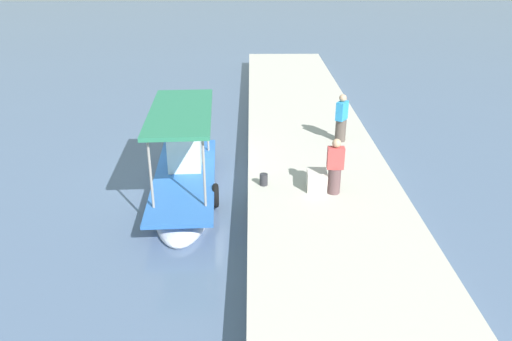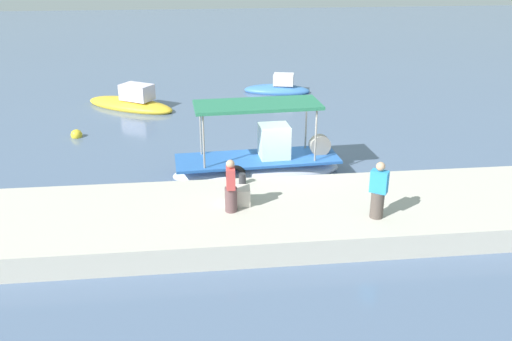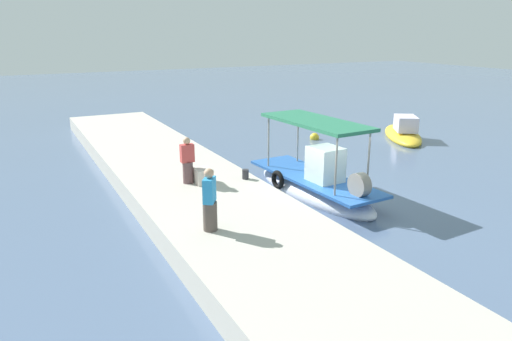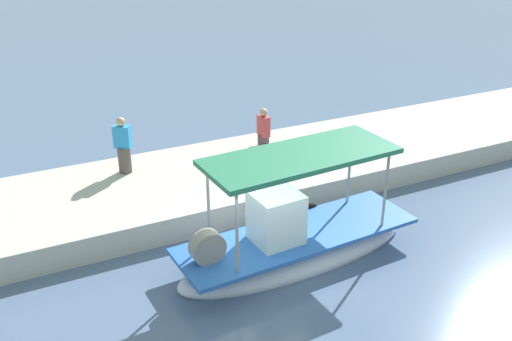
{
  "view_description": "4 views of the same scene",
  "coord_description": "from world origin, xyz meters",
  "px_view_note": "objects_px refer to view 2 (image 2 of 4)",
  "views": [
    {
      "loc": [
        -15.13,
        -2.22,
        7.23
      ],
      "look_at": [
        -1.3,
        -2.36,
        1.01
      ],
      "focal_mm": 35.2,
      "sensor_mm": 36.0,
      "label": 1
    },
    {
      "loc": [
        -3.15,
        -19.14,
        8.08
      ],
      "look_at": [
        -1.3,
        -2.79,
        1.27
      ],
      "focal_mm": 38.08,
      "sensor_mm": 36.0,
      "label": 2
    },
    {
      "loc": [
        13.03,
        -9.83,
        5.93
      ],
      "look_at": [
        -1.38,
        -2.34,
        1.11
      ],
      "focal_mm": 33.41,
      "sensor_mm": 36.0,
      "label": 3
    },
    {
      "loc": [
        5.22,
        10.05,
        7.88
      ],
      "look_at": [
        -1.22,
        -3.01,
        1.15
      ],
      "focal_mm": 39.52,
      "sensor_mm": 36.0,
      "label": 4
    }
  ],
  "objects_px": {
    "fisherman_near_bollard": "(378,193)",
    "main_fishing_boat": "(260,163)",
    "mooring_bollard": "(242,179)",
    "moored_boat_near": "(131,103)",
    "cargo_crate": "(239,196)",
    "fisherman_by_crate": "(231,188)",
    "marker_buoy": "(77,135)",
    "moored_boat_mid": "(278,89)"
  },
  "relations": [
    {
      "from": "fisherman_near_bollard",
      "to": "marker_buoy",
      "type": "height_order",
      "value": "fisherman_near_bollard"
    },
    {
      "from": "main_fishing_boat",
      "to": "mooring_bollard",
      "type": "height_order",
      "value": "main_fishing_boat"
    },
    {
      "from": "main_fishing_boat",
      "to": "moored_boat_mid",
      "type": "distance_m",
      "value": 12.71
    },
    {
      "from": "fisherman_by_crate",
      "to": "moored_boat_mid",
      "type": "bearing_deg",
      "value": 76.76
    },
    {
      "from": "fisherman_by_crate",
      "to": "moored_boat_near",
      "type": "xyz_separation_m",
      "value": [
        -4.4,
        14.43,
        -1.22
      ]
    },
    {
      "from": "main_fishing_boat",
      "to": "fisherman_by_crate",
      "type": "distance_m",
      "value": 4.76
    },
    {
      "from": "main_fishing_boat",
      "to": "moored_boat_near",
      "type": "relative_size",
      "value": 1.18
    },
    {
      "from": "main_fishing_boat",
      "to": "fisherman_near_bollard",
      "type": "height_order",
      "value": "main_fishing_boat"
    },
    {
      "from": "mooring_bollard",
      "to": "cargo_crate",
      "type": "relative_size",
      "value": 0.5
    },
    {
      "from": "fisherman_near_bollard",
      "to": "moored_boat_mid",
      "type": "distance_m",
      "value": 17.8
    },
    {
      "from": "fisherman_by_crate",
      "to": "marker_buoy",
      "type": "xyz_separation_m",
      "value": [
        -6.42,
        9.74,
        -1.38
      ]
    },
    {
      "from": "mooring_bollard",
      "to": "moored_boat_near",
      "type": "bearing_deg",
      "value": 111.57
    },
    {
      "from": "fisherman_near_bollard",
      "to": "moored_boat_near",
      "type": "relative_size",
      "value": 0.31
    },
    {
      "from": "mooring_bollard",
      "to": "moored_boat_mid",
      "type": "bearing_deg",
      "value": 76.94
    },
    {
      "from": "fisherman_near_bollard",
      "to": "moored_boat_near",
      "type": "bearing_deg",
      "value": 119.32
    },
    {
      "from": "marker_buoy",
      "to": "moored_boat_near",
      "type": "bearing_deg",
      "value": 66.7
    },
    {
      "from": "main_fishing_boat",
      "to": "fisherman_by_crate",
      "type": "xyz_separation_m",
      "value": [
        -1.39,
        -4.44,
        1.01
      ]
    },
    {
      "from": "mooring_bollard",
      "to": "moored_boat_near",
      "type": "height_order",
      "value": "moored_boat_near"
    },
    {
      "from": "moored_boat_near",
      "to": "moored_boat_mid",
      "type": "height_order",
      "value": "moored_boat_near"
    },
    {
      "from": "cargo_crate",
      "to": "fisherman_by_crate",
      "type": "bearing_deg",
      "value": -119.76
    },
    {
      "from": "fisherman_near_bollard",
      "to": "main_fishing_boat",
      "type": "bearing_deg",
      "value": 117.82
    },
    {
      "from": "mooring_bollard",
      "to": "cargo_crate",
      "type": "bearing_deg",
      "value": -99.44
    },
    {
      "from": "cargo_crate",
      "to": "marker_buoy",
      "type": "bearing_deg",
      "value": 125.72
    },
    {
      "from": "fisherman_near_bollard",
      "to": "mooring_bollard",
      "type": "bearing_deg",
      "value": 142.05
    },
    {
      "from": "marker_buoy",
      "to": "moored_boat_near",
      "type": "xyz_separation_m",
      "value": [
        2.02,
        4.69,
        0.16
      ]
    },
    {
      "from": "fisherman_near_bollard",
      "to": "mooring_bollard",
      "type": "relative_size",
      "value": 4.91
    },
    {
      "from": "mooring_bollard",
      "to": "marker_buoy",
      "type": "distance_m",
      "value": 10.43
    },
    {
      "from": "fisherman_near_bollard",
      "to": "cargo_crate",
      "type": "distance_m",
      "value": 4.18
    },
    {
      "from": "fisherman_by_crate",
      "to": "fisherman_near_bollard",
      "type": "bearing_deg",
      "value": -11.76
    },
    {
      "from": "cargo_crate",
      "to": "marker_buoy",
      "type": "height_order",
      "value": "cargo_crate"
    },
    {
      "from": "main_fishing_boat",
      "to": "marker_buoy",
      "type": "relative_size",
      "value": 12.52
    },
    {
      "from": "moored_boat_near",
      "to": "moored_boat_mid",
      "type": "distance_m",
      "value": 8.72
    },
    {
      "from": "fisherman_by_crate",
      "to": "moored_boat_near",
      "type": "height_order",
      "value": "fisherman_by_crate"
    },
    {
      "from": "main_fishing_boat",
      "to": "cargo_crate",
      "type": "distance_m",
      "value": 4.17
    },
    {
      "from": "moored_boat_near",
      "to": "marker_buoy",
      "type": "bearing_deg",
      "value": -113.3
    },
    {
      "from": "main_fishing_boat",
      "to": "moored_boat_near",
      "type": "bearing_deg",
      "value": 120.1
    },
    {
      "from": "fisherman_by_crate",
      "to": "moored_boat_near",
      "type": "distance_m",
      "value": 15.13
    },
    {
      "from": "cargo_crate",
      "to": "mooring_bollard",
      "type": "bearing_deg",
      "value": 80.56
    },
    {
      "from": "mooring_bollard",
      "to": "cargo_crate",
      "type": "distance_m",
      "value": 1.56
    },
    {
      "from": "moored_boat_near",
      "to": "fisherman_near_bollard",
      "type": "bearing_deg",
      "value": -60.68
    },
    {
      "from": "main_fishing_boat",
      "to": "fisherman_by_crate",
      "type": "relative_size",
      "value": 3.95
    },
    {
      "from": "mooring_bollard",
      "to": "main_fishing_boat",
      "type": "bearing_deg",
      "value": 70.31
    }
  ]
}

